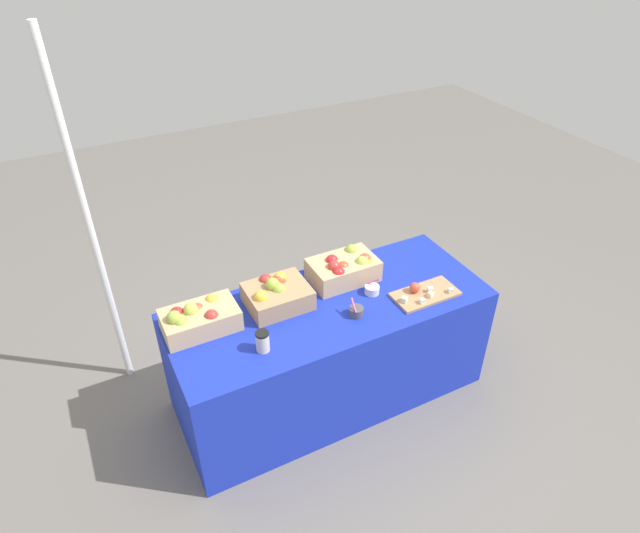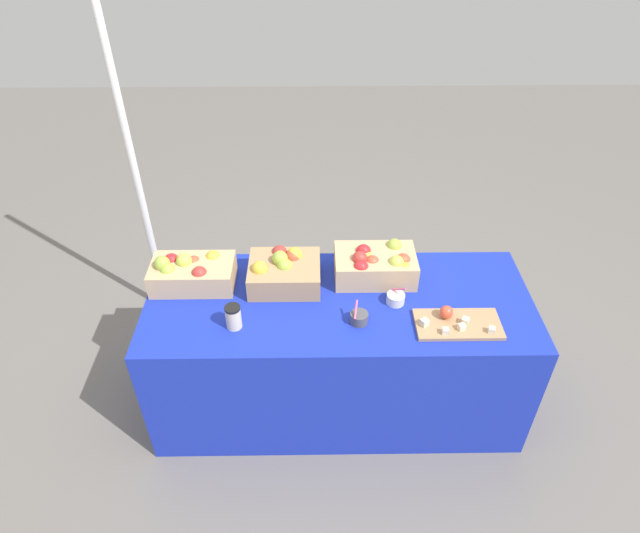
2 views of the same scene
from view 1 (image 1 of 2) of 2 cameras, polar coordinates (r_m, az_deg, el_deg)
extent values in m
plane|color=slate|center=(3.72, 0.89, -12.77)|extent=(10.00, 10.00, 0.00)
cube|color=#192DB7|center=(3.46, 0.95, -8.65)|extent=(1.90, 0.76, 0.74)
cube|color=tan|center=(3.07, -12.31, -5.43)|extent=(0.41, 0.24, 0.12)
sphere|color=#99B742|center=(3.00, -14.21, -5.68)|extent=(0.08, 0.08, 0.08)
sphere|color=#99B742|center=(3.00, -14.93, -5.16)|extent=(0.08, 0.08, 0.08)
sphere|color=red|center=(3.07, -14.63, -4.78)|extent=(0.08, 0.08, 0.08)
sphere|color=gold|center=(3.12, -11.11, -3.49)|extent=(0.08, 0.08, 0.08)
sphere|color=#D14C33|center=(3.08, -12.56, -4.44)|extent=(0.08, 0.08, 0.08)
sphere|color=#B2332D|center=(3.00, -11.19, -5.12)|extent=(0.08, 0.08, 0.08)
sphere|color=#B2C64C|center=(3.04, -13.25, -4.40)|extent=(0.08, 0.08, 0.08)
cube|color=tan|center=(3.18, -4.41, -3.10)|extent=(0.36, 0.29, 0.12)
sphere|color=#D14C33|center=(3.20, -4.20, -1.43)|extent=(0.08, 0.08, 0.08)
sphere|color=#99B742|center=(3.13, -4.32, -2.38)|extent=(0.08, 0.08, 0.08)
sphere|color=#B2332D|center=(3.21, -5.66, -1.46)|extent=(0.08, 0.08, 0.08)
sphere|color=gold|center=(3.20, -4.14, -1.22)|extent=(0.08, 0.08, 0.08)
sphere|color=#99B742|center=(3.14, -4.96, -1.84)|extent=(0.08, 0.08, 0.08)
sphere|color=gold|center=(3.07, -6.18, -3.18)|extent=(0.08, 0.08, 0.08)
cube|color=tan|center=(3.37, 2.41, -0.35)|extent=(0.41, 0.26, 0.14)
sphere|color=#D14C33|center=(3.36, 1.25, 0.46)|extent=(0.08, 0.08, 0.08)
sphere|color=#99B742|center=(3.43, 3.27, 1.68)|extent=(0.08, 0.08, 0.08)
sphere|color=gold|center=(3.35, 5.12, 0.09)|extent=(0.08, 0.08, 0.08)
sphere|color=gold|center=(3.35, 4.55, 0.27)|extent=(0.08, 0.08, 0.08)
sphere|color=red|center=(3.33, 1.25, 0.58)|extent=(0.08, 0.08, 0.08)
sphere|color=#D14C33|center=(3.31, 2.43, -0.11)|extent=(0.08, 0.08, 0.08)
sphere|color=#B2C64C|center=(3.34, 4.37, 0.44)|extent=(0.08, 0.08, 0.08)
sphere|color=gold|center=(3.34, 1.40, 0.31)|extent=(0.08, 0.08, 0.08)
sphere|color=#B2332D|center=(3.27, 1.46, -0.02)|extent=(0.08, 0.08, 0.08)
sphere|color=red|center=(3.24, 1.94, -0.71)|extent=(0.08, 0.08, 0.08)
sphere|color=#D14C33|center=(3.37, 4.68, 0.72)|extent=(0.08, 0.08, 0.08)
cube|color=tan|center=(3.33, 10.86, -2.83)|extent=(0.40, 0.20, 0.02)
cube|color=beige|center=(3.29, 11.42, -2.89)|extent=(0.04, 0.04, 0.03)
cube|color=beige|center=(3.35, 13.41, -2.42)|extent=(0.03, 0.03, 0.03)
sphere|color=#D14C33|center=(3.30, 9.82, -2.17)|extent=(0.06, 0.06, 0.06)
cube|color=beige|center=(3.33, 11.38, -2.39)|extent=(0.04, 0.04, 0.03)
cube|color=beige|center=(3.23, 10.54, -3.53)|extent=(0.03, 0.03, 0.03)
cube|color=beige|center=(3.22, 8.73, -3.41)|extent=(0.05, 0.05, 0.03)
cylinder|color=#4C4C51|center=(3.12, 3.78, -4.68)|extent=(0.08, 0.08, 0.05)
cylinder|color=#EA598C|center=(3.09, 3.52, -4.03)|extent=(0.02, 0.09, 0.05)
cylinder|color=silver|center=(3.29, 5.42, -2.41)|extent=(0.09, 0.09, 0.05)
cylinder|color=#EA598C|center=(3.27, 5.52, -1.55)|extent=(0.07, 0.06, 0.06)
cylinder|color=beige|center=(2.90, -5.98, -7.83)|extent=(0.07, 0.07, 0.11)
cylinder|color=black|center=(2.86, -6.05, -6.94)|extent=(0.07, 0.07, 0.01)
cylinder|color=white|center=(3.38, -22.66, 3.28)|extent=(0.04, 0.04, 2.25)
camera|label=2|loc=(1.11, 51.84, 9.44)|focal=30.61mm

